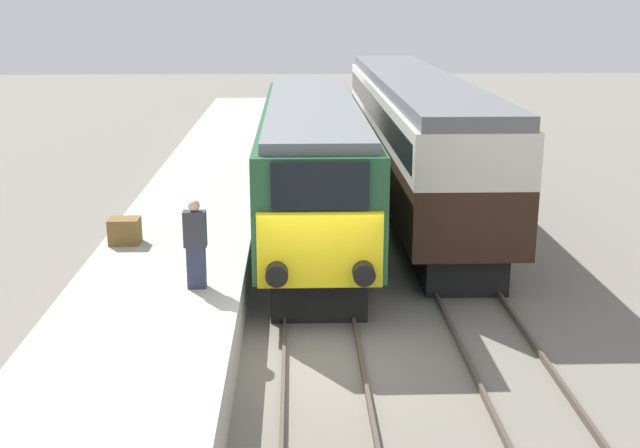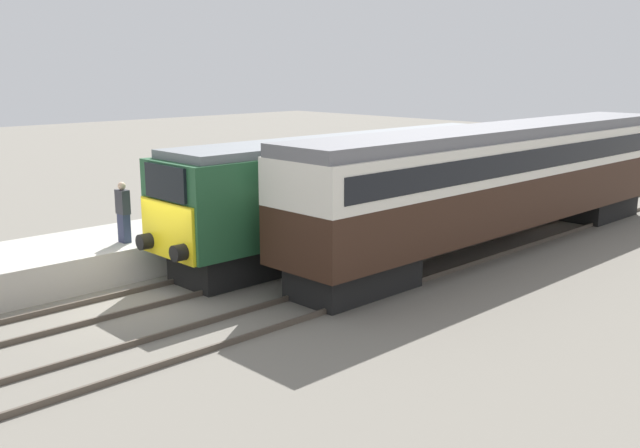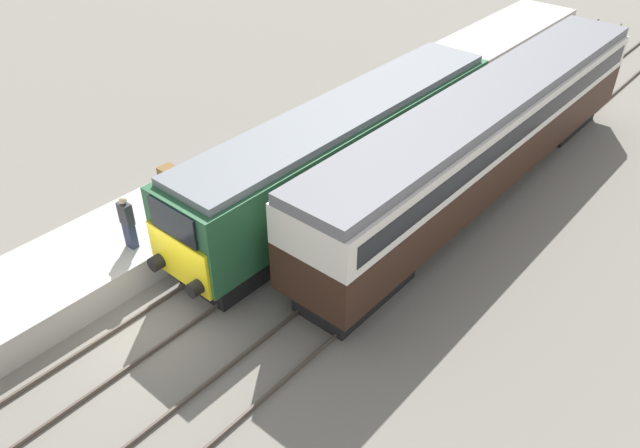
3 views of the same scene
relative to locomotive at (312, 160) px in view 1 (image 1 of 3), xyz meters
name	(u,v)px [view 1 (image 1 of 3)]	position (x,y,z in m)	size (l,w,h in m)	color
ground_plane	(322,355)	(0.00, -8.33, -2.15)	(120.00, 120.00, 0.00)	slate
platform_left	(196,220)	(-3.30, -0.33, -1.65)	(3.50, 50.00, 1.01)	#B7B2A8
rails_near_track	(315,267)	(0.00, -3.33, -2.08)	(1.51, 60.00, 0.14)	#4C4238
rails_far_track	(450,266)	(3.40, -3.33, -2.08)	(1.50, 60.00, 0.14)	#4C4238
locomotive	(312,160)	(0.00, 0.00, 0.00)	(2.70, 15.02, 3.82)	black
passenger_carriage	(414,126)	(3.40, 3.67, 0.37)	(2.75, 18.92, 4.17)	black
person_on_platform	(196,244)	(-2.43, -7.26, -0.24)	(0.44, 0.26, 1.80)	#2D334C
luggage_crate	(125,231)	(-4.47, -4.20, -0.84)	(0.70, 0.56, 0.60)	brown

